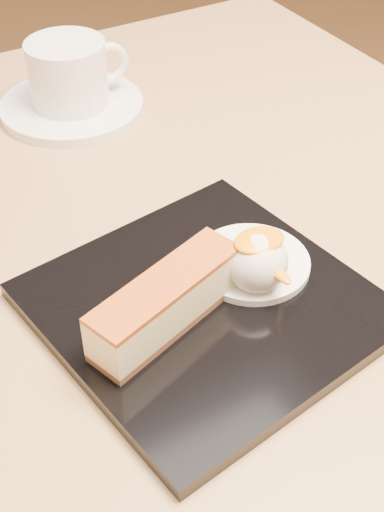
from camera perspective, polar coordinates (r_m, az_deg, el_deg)
table at (r=0.70m, az=-4.08°, el=-8.83°), size 0.80×0.80×0.72m
dessert_plate at (r=0.53m, az=1.10°, el=-4.03°), size 0.25×0.25×0.01m
cheesecake at (r=0.49m, az=-2.07°, el=-3.69°), size 0.13×0.07×0.04m
cream_smear at (r=0.55m, az=4.78°, el=-0.54°), size 0.09×0.09×0.01m
ice_cream_scoop at (r=0.52m, az=5.21°, el=-0.49°), size 0.05×0.05×0.05m
mango_sauce at (r=0.51m, az=5.39°, el=1.25°), size 0.04×0.03×0.01m
mint_sprig at (r=0.55m, az=0.85°, el=0.19°), size 0.03×0.02×0.00m
saucer at (r=0.78m, az=-9.59°, el=11.72°), size 0.15×0.15×0.01m
coffee_cup at (r=0.76m, az=-9.78°, el=14.34°), size 0.11×0.08×0.07m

